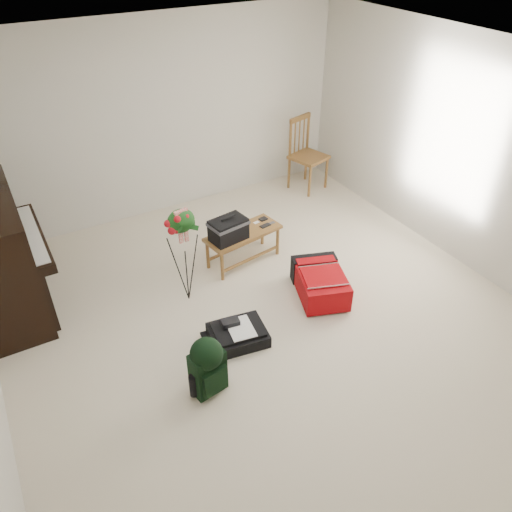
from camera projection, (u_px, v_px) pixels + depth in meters
floor at (272, 323)px, 5.06m from camera, size 5.00×5.50×0.01m
ceiling at (278, 70)px, 3.61m from camera, size 5.00×5.50×0.01m
wall_back at (161, 120)px, 6.28m from camera, size 5.00×0.04×2.50m
wall_right at (473, 158)px, 5.35m from camera, size 0.04×5.50×2.50m
piano at (2, 258)px, 4.96m from camera, size 0.71×1.50×1.25m
bench at (232, 230)px, 5.59m from camera, size 0.95×0.49×0.69m
dining_chair at (307, 155)px, 7.19m from camera, size 0.56×0.56×1.05m
red_suitcase at (318, 280)px, 5.38m from camera, size 0.68×0.84×0.30m
black_duffel at (238, 334)px, 4.83m from camera, size 0.59×0.50×0.22m
green_backpack at (207, 364)px, 4.20m from camera, size 0.32×0.29×0.58m
flower_stand at (185, 257)px, 5.06m from camera, size 0.43×0.43×1.14m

